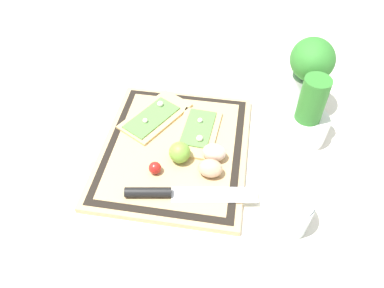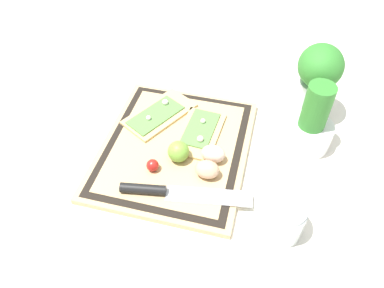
{
  "view_description": "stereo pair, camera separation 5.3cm",
  "coord_description": "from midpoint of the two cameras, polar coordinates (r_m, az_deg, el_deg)",
  "views": [
    {
      "loc": [
        0.59,
        0.14,
        0.69
      ],
      "look_at": [
        0.0,
        0.04,
        0.04
      ],
      "focal_mm": 35.0,
      "sensor_mm": 36.0,
      "label": 1
    },
    {
      "loc": [
        0.58,
        0.19,
        0.69
      ],
      "look_at": [
        0.0,
        0.04,
        0.04
      ],
      "focal_mm": 35.0,
      "sensor_mm": 36.0,
      "label": 2
    }
  ],
  "objects": [
    {
      "name": "lime",
      "position": [
        0.86,
        -0.33,
        -1.21
      ],
      "size": [
        0.05,
        0.05,
        0.05
      ],
      "primitive_type": "sphere",
      "color": "#70A838",
      "rests_on": "cutting_board"
    },
    {
      "name": "cherry_tomato_red",
      "position": [
        0.85,
        -4.27,
        -3.31
      ],
      "size": [
        0.03,
        0.03,
        0.03
      ],
      "primitive_type": "sphere",
      "color": "red",
      "rests_on": "cutting_board"
    },
    {
      "name": "cutting_board",
      "position": [
        0.92,
        -1.01,
        -0.68
      ],
      "size": [
        0.41,
        0.35,
        0.02
      ],
      "color": "tan",
      "rests_on": "ground_plane"
    },
    {
      "name": "egg_pink",
      "position": [
        0.87,
        4.97,
        -1.56
      ],
      "size": [
        0.04,
        0.06,
        0.04
      ],
      "primitive_type": "ellipsoid",
      "color": "beige",
      "rests_on": "cutting_board"
    },
    {
      "name": "herb_glass",
      "position": [
        1.0,
        20.05,
        9.59
      ],
      "size": [
        0.13,
        0.11,
        0.21
      ],
      "color": "silver",
      "rests_on": "ground_plane"
    },
    {
      "name": "ground_plane",
      "position": [
        0.92,
        -1.01,
        -1.05
      ],
      "size": [
        6.0,
        6.0,
        0.0
      ],
      "primitive_type": "plane",
      "color": "silver"
    },
    {
      "name": "knife",
      "position": [
        0.82,
        -2.45,
        -7.28
      ],
      "size": [
        0.08,
        0.29,
        0.02
      ],
      "color": "silver",
      "rests_on": "cutting_board"
    },
    {
      "name": "egg_brown",
      "position": [
        0.84,
        4.13,
        -3.94
      ],
      "size": [
        0.04,
        0.06,
        0.04
      ],
      "primitive_type": "ellipsoid",
      "color": "tan",
      "rests_on": "cutting_board"
    },
    {
      "name": "pizza_slice_far",
      "position": [
        0.93,
        2.75,
        1.79
      ],
      "size": [
        0.17,
        0.11,
        0.02
      ],
      "color": "tan",
      "rests_on": "cutting_board"
    },
    {
      "name": "pizza_slice_near",
      "position": [
        0.98,
        -3.56,
        4.55
      ],
      "size": [
        0.21,
        0.18,
        0.02
      ],
      "color": "tan",
      "rests_on": "cutting_board"
    },
    {
      "name": "sauce_jar",
      "position": [
        0.79,
        15.39,
        -11.07
      ],
      "size": [
        0.09,
        0.09,
        0.09
      ],
      "color": "silver",
      "rests_on": "ground_plane"
    },
    {
      "name": "herb_pot",
      "position": [
        0.95,
        19.16,
        2.59
      ],
      "size": [
        0.11,
        0.11,
        0.18
      ],
      "color": "white",
      "rests_on": "ground_plane"
    }
  ]
}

